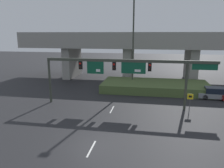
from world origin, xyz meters
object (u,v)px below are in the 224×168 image
signal_gantry (124,68)px  highway_light_pole_near (133,30)px  speed_limit_sign (190,100)px  parked_sedan_near_right (215,93)px

signal_gantry → highway_light_pole_near: size_ratio=1.14×
speed_limit_sign → parked_sedan_near_right: (4.19, 6.13, -0.74)m
signal_gantry → speed_limit_sign: bearing=-7.8°
speed_limit_sign → parked_sedan_near_right: bearing=55.6°
signal_gantry → highway_light_pole_near: (0.15, 9.75, 4.25)m
signal_gantry → highway_light_pole_near: 10.64m
signal_gantry → parked_sedan_near_right: (11.38, 5.14, -3.89)m
signal_gantry → speed_limit_sign: 7.91m
signal_gantry → highway_light_pole_near: bearing=89.1°
speed_limit_sign → highway_light_pole_near: (-7.04, 10.73, 7.41)m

